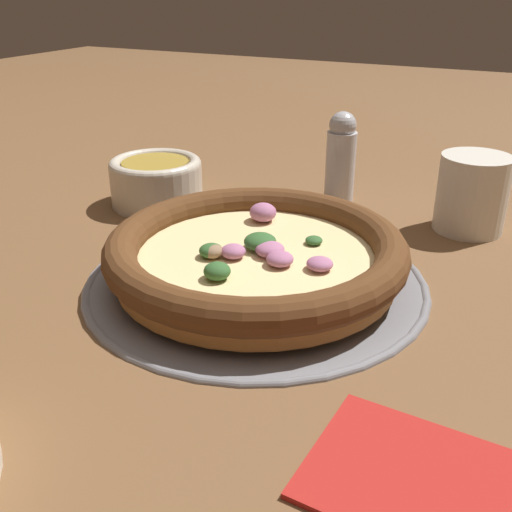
{
  "coord_description": "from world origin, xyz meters",
  "views": [
    {
      "loc": [
        0.22,
        -0.44,
        0.26
      ],
      "look_at": [
        0.0,
        0.0,
        0.03
      ],
      "focal_mm": 42.0,
      "sensor_mm": 36.0,
      "label": 1
    }
  ],
  "objects_px": {
    "pizza_tray": "(256,278)",
    "fork": "(414,506)",
    "pizza": "(256,254)",
    "bowl_near": "(156,179)",
    "napkin": "(440,485)",
    "drinking_cup": "(472,194)",
    "pepper_shaker": "(341,158)"
  },
  "relations": [
    {
      "from": "pizza_tray",
      "to": "napkin",
      "type": "xyz_separation_m",
      "value": [
        0.2,
        -0.18,
        0.0
      ]
    },
    {
      "from": "napkin",
      "to": "pepper_shaker",
      "type": "relative_size",
      "value": 1.36
    },
    {
      "from": "pizza_tray",
      "to": "pizza",
      "type": "bearing_deg",
      "value": 113.42
    },
    {
      "from": "pizza",
      "to": "bowl_near",
      "type": "bearing_deg",
      "value": 146.76
    },
    {
      "from": "pizza",
      "to": "pepper_shaker",
      "type": "distance_m",
      "value": 0.25
    },
    {
      "from": "bowl_near",
      "to": "fork",
      "type": "bearing_deg",
      "value": -39.66
    },
    {
      "from": "pizza_tray",
      "to": "bowl_near",
      "type": "xyz_separation_m",
      "value": [
        -0.2,
        0.13,
        0.03
      ]
    },
    {
      "from": "pizza",
      "to": "bowl_near",
      "type": "xyz_separation_m",
      "value": [
        -0.2,
        0.13,
        0.0
      ]
    },
    {
      "from": "fork",
      "to": "pepper_shaker",
      "type": "relative_size",
      "value": 1.31
    },
    {
      "from": "pizza",
      "to": "pepper_shaker",
      "type": "height_order",
      "value": "pepper_shaker"
    },
    {
      "from": "fork",
      "to": "pepper_shaker",
      "type": "distance_m",
      "value": 0.49
    },
    {
      "from": "pizza",
      "to": "drinking_cup",
      "type": "bearing_deg",
      "value": 54.86
    },
    {
      "from": "pizza_tray",
      "to": "bowl_near",
      "type": "distance_m",
      "value": 0.25
    },
    {
      "from": "bowl_near",
      "to": "napkin",
      "type": "distance_m",
      "value": 0.51
    },
    {
      "from": "drinking_cup",
      "to": "napkin",
      "type": "height_order",
      "value": "drinking_cup"
    },
    {
      "from": "pizza_tray",
      "to": "pepper_shaker",
      "type": "distance_m",
      "value": 0.25
    },
    {
      "from": "pizza",
      "to": "napkin",
      "type": "xyz_separation_m",
      "value": [
        0.2,
        -0.18,
        -0.03
      ]
    },
    {
      "from": "napkin",
      "to": "fork",
      "type": "relative_size",
      "value": 1.04
    },
    {
      "from": "pizza_tray",
      "to": "fork",
      "type": "bearing_deg",
      "value": -45.36
    },
    {
      "from": "pizza_tray",
      "to": "drinking_cup",
      "type": "bearing_deg",
      "value": 54.87
    },
    {
      "from": "pizza_tray",
      "to": "pizza",
      "type": "relative_size",
      "value": 1.15
    },
    {
      "from": "pizza_tray",
      "to": "napkin",
      "type": "height_order",
      "value": "pizza_tray"
    },
    {
      "from": "pepper_shaker",
      "to": "pizza_tray",
      "type": "bearing_deg",
      "value": -88.6
    },
    {
      "from": "pizza_tray",
      "to": "pepper_shaker",
      "type": "relative_size",
      "value": 2.83
    },
    {
      "from": "pizza",
      "to": "pepper_shaker",
      "type": "relative_size",
      "value": 2.46
    },
    {
      "from": "drinking_cup",
      "to": "bowl_near",
      "type": "bearing_deg",
      "value": -166.48
    },
    {
      "from": "pizza",
      "to": "drinking_cup",
      "type": "distance_m",
      "value": 0.27
    },
    {
      "from": "fork",
      "to": "pepper_shaker",
      "type": "bearing_deg",
      "value": 56.95
    },
    {
      "from": "fork",
      "to": "drinking_cup",
      "type": "bearing_deg",
      "value": 37.86
    },
    {
      "from": "bowl_near",
      "to": "pepper_shaker",
      "type": "distance_m",
      "value": 0.23
    },
    {
      "from": "bowl_near",
      "to": "pepper_shaker",
      "type": "height_order",
      "value": "pepper_shaker"
    },
    {
      "from": "pizza_tray",
      "to": "drinking_cup",
      "type": "xyz_separation_m",
      "value": [
        0.16,
        0.22,
        0.04
      ]
    }
  ]
}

